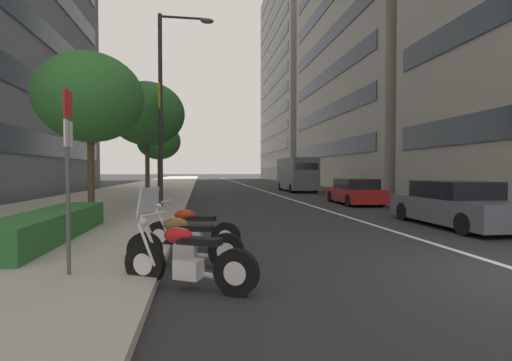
{
  "coord_description": "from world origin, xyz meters",
  "views": [
    {
      "loc": [
        -4.93,
        5.5,
        1.73
      ],
      "look_at": [
        10.73,
        3.09,
        1.32
      ],
      "focal_mm": 25.6,
      "sensor_mm": 36.0,
      "label": 1
    }
  ],
  "objects_px": {
    "delivery_van_ahead": "(297,174)",
    "street_tree_mid_sidewalk": "(147,114)",
    "street_lamp_with_banners": "(168,92)",
    "motorcycle_second_in_row": "(192,232)",
    "parking_sign_by_curb": "(68,158)",
    "street_tree_near_plaza_corner": "(90,98)",
    "motorcycle_by_sign_pole": "(184,245)",
    "motorcycle_mid_row": "(186,260)",
    "car_approaching_light": "(355,192)",
    "car_following_behind": "(455,205)",
    "street_tree_far_plaza": "(159,141)"
  },
  "relations": [
    {
      "from": "motorcycle_second_in_row",
      "to": "parking_sign_by_curb",
      "type": "xyz_separation_m",
      "value": [
        -2.06,
        1.8,
        1.51
      ]
    },
    {
      "from": "motorcycle_mid_row",
      "to": "car_following_behind",
      "type": "bearing_deg",
      "value": -120.79
    },
    {
      "from": "motorcycle_by_sign_pole",
      "to": "street_lamp_with_banners",
      "type": "xyz_separation_m",
      "value": [
        10.18,
        1.1,
        4.84
      ]
    },
    {
      "from": "motorcycle_by_sign_pole",
      "to": "car_approaching_light",
      "type": "relative_size",
      "value": 0.49
    },
    {
      "from": "motorcycle_mid_row",
      "to": "motorcycle_second_in_row",
      "type": "bearing_deg",
      "value": -62.61
    },
    {
      "from": "delivery_van_ahead",
      "to": "car_approaching_light",
      "type": "bearing_deg",
      "value": 179.93
    },
    {
      "from": "car_following_behind",
      "to": "street_tree_far_plaza",
      "type": "relative_size",
      "value": 0.92
    },
    {
      "from": "parking_sign_by_curb",
      "to": "motorcycle_mid_row",
      "type": "bearing_deg",
      "value": -107.01
    },
    {
      "from": "motorcycle_by_sign_pole",
      "to": "car_approaching_light",
      "type": "xyz_separation_m",
      "value": [
        11.46,
        -8.31,
        0.22
      ]
    },
    {
      "from": "motorcycle_second_in_row",
      "to": "street_tree_near_plaza_corner",
      "type": "relative_size",
      "value": 0.37
    },
    {
      "from": "street_lamp_with_banners",
      "to": "street_tree_far_plaza",
      "type": "bearing_deg",
      "value": 8.29
    },
    {
      "from": "street_lamp_with_banners",
      "to": "street_tree_near_plaza_corner",
      "type": "height_order",
      "value": "street_lamp_with_banners"
    },
    {
      "from": "car_approaching_light",
      "to": "street_tree_mid_sidewalk",
      "type": "height_order",
      "value": "street_tree_mid_sidewalk"
    },
    {
      "from": "car_following_behind",
      "to": "delivery_van_ahead",
      "type": "xyz_separation_m",
      "value": [
        19.78,
        -0.25,
        0.83
      ]
    },
    {
      "from": "motorcycle_mid_row",
      "to": "street_tree_near_plaza_corner",
      "type": "xyz_separation_m",
      "value": [
        7.73,
        3.46,
        3.76
      ]
    },
    {
      "from": "car_following_behind",
      "to": "car_approaching_light",
      "type": "xyz_separation_m",
      "value": [
        7.75,
        -0.14,
        -0.03
      ]
    },
    {
      "from": "car_following_behind",
      "to": "street_tree_mid_sidewalk",
      "type": "bearing_deg",
      "value": 50.71
    },
    {
      "from": "motorcycle_mid_row",
      "to": "car_approaching_light",
      "type": "distance_m",
      "value": 15.12
    },
    {
      "from": "motorcycle_mid_row",
      "to": "street_tree_mid_sidewalk",
      "type": "distance_m",
      "value": 14.8
    },
    {
      "from": "parking_sign_by_curb",
      "to": "motorcycle_by_sign_pole",
      "type": "bearing_deg",
      "value": -68.07
    },
    {
      "from": "street_tree_near_plaza_corner",
      "to": "street_tree_mid_sidewalk",
      "type": "xyz_separation_m",
      "value": [
        6.25,
        -1.0,
        0.44
      ]
    },
    {
      "from": "delivery_van_ahead",
      "to": "street_lamp_with_banners",
      "type": "bearing_deg",
      "value": 144.88
    },
    {
      "from": "motorcycle_mid_row",
      "to": "motorcycle_by_sign_pole",
      "type": "height_order",
      "value": "motorcycle_mid_row"
    },
    {
      "from": "street_lamp_with_banners",
      "to": "motorcycle_second_in_row",
      "type": "bearing_deg",
      "value": -172.2
    },
    {
      "from": "car_following_behind",
      "to": "street_tree_mid_sidewalk",
      "type": "relative_size",
      "value": 0.77
    },
    {
      "from": "delivery_van_ahead",
      "to": "street_tree_near_plaza_corner",
      "type": "xyz_separation_m",
      "value": [
        -16.99,
        11.79,
        2.71
      ]
    },
    {
      "from": "motorcycle_second_in_row",
      "to": "street_tree_near_plaza_corner",
      "type": "height_order",
      "value": "street_tree_near_plaza_corner"
    },
    {
      "from": "motorcycle_second_in_row",
      "to": "car_approaching_light",
      "type": "relative_size",
      "value": 0.48
    },
    {
      "from": "street_tree_near_plaza_corner",
      "to": "street_tree_far_plaza",
      "type": "xyz_separation_m",
      "value": [
        14.78,
        -0.65,
        -0.28
      ]
    },
    {
      "from": "motorcycle_mid_row",
      "to": "parking_sign_by_curb",
      "type": "distance_m",
      "value": 2.38
    },
    {
      "from": "parking_sign_by_curb",
      "to": "street_tree_mid_sidewalk",
      "type": "distance_m",
      "value": 13.72
    },
    {
      "from": "motorcycle_by_sign_pole",
      "to": "parking_sign_by_curb",
      "type": "relative_size",
      "value": 0.73
    },
    {
      "from": "street_tree_far_plaza",
      "to": "delivery_van_ahead",
      "type": "bearing_deg",
      "value": -78.78
    },
    {
      "from": "motorcycle_by_sign_pole",
      "to": "delivery_van_ahead",
      "type": "relative_size",
      "value": 0.34
    },
    {
      "from": "motorcycle_second_in_row",
      "to": "car_following_behind",
      "type": "xyz_separation_m",
      "value": [
        2.33,
        -8.06,
        0.24
      ]
    },
    {
      "from": "street_tree_near_plaza_corner",
      "to": "street_lamp_with_banners",
      "type": "bearing_deg",
      "value": -31.68
    },
    {
      "from": "car_following_behind",
      "to": "delivery_van_ahead",
      "type": "relative_size",
      "value": 0.76
    },
    {
      "from": "parking_sign_by_curb",
      "to": "street_tree_near_plaza_corner",
      "type": "distance_m",
      "value": 7.72
    },
    {
      "from": "motorcycle_by_sign_pole",
      "to": "street_tree_far_plaza",
      "type": "height_order",
      "value": "street_tree_far_plaza"
    },
    {
      "from": "motorcycle_mid_row",
      "to": "delivery_van_ahead",
      "type": "distance_m",
      "value": 26.1
    },
    {
      "from": "car_approaching_light",
      "to": "motorcycle_by_sign_pole",
      "type": "bearing_deg",
      "value": 146.09
    },
    {
      "from": "motorcycle_mid_row",
      "to": "street_lamp_with_banners",
      "type": "height_order",
      "value": "street_lamp_with_banners"
    },
    {
      "from": "motorcycle_by_sign_pole",
      "to": "parking_sign_by_curb",
      "type": "xyz_separation_m",
      "value": [
        -0.68,
        1.69,
        1.52
      ]
    },
    {
      "from": "motorcycle_mid_row",
      "to": "car_approaching_light",
      "type": "height_order",
      "value": "motorcycle_mid_row"
    },
    {
      "from": "delivery_van_ahead",
      "to": "street_tree_mid_sidewalk",
      "type": "height_order",
      "value": "street_tree_mid_sidewalk"
    },
    {
      "from": "street_lamp_with_banners",
      "to": "street_tree_near_plaza_corner",
      "type": "distance_m",
      "value": 4.45
    },
    {
      "from": "motorcycle_second_in_row",
      "to": "delivery_van_ahead",
      "type": "xyz_separation_m",
      "value": [
        22.11,
        -8.31,
        1.08
      ]
    },
    {
      "from": "motorcycle_by_sign_pole",
      "to": "parking_sign_by_curb",
      "type": "distance_m",
      "value": 2.37
    },
    {
      "from": "parking_sign_by_curb",
      "to": "delivery_van_ahead",
      "type": "bearing_deg",
      "value": -22.69
    },
    {
      "from": "motorcycle_second_in_row",
      "to": "parking_sign_by_curb",
      "type": "height_order",
      "value": "parking_sign_by_curb"
    }
  ]
}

